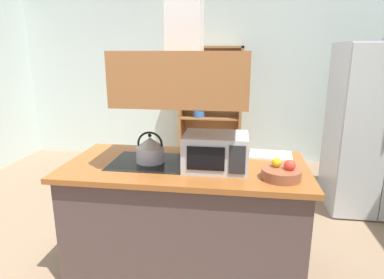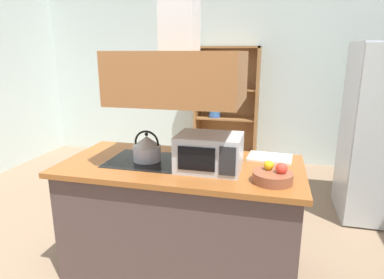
{
  "view_description": "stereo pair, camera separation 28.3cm",
  "coord_description": "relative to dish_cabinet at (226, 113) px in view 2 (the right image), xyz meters",
  "views": [
    {
      "loc": [
        0.63,
        -2.39,
        1.73
      ],
      "look_at": [
        0.24,
        0.33,
        1.0
      ],
      "focal_mm": 30.88,
      "sensor_mm": 36.0,
      "label": 1
    },
    {
      "loc": [
        0.9,
        -2.33,
        1.73
      ],
      "look_at": [
        0.24,
        0.33,
        1.0
      ],
      "focal_mm": 30.88,
      "sensor_mm": 36.0,
      "label": 2
    }
  ],
  "objects": [
    {
      "name": "ground_plane",
      "position": [
        -0.19,
        -2.78,
        -0.8
      ],
      "size": [
        7.8,
        7.8,
        0.0
      ],
      "primitive_type": "plane",
      "color": "#896E56"
    },
    {
      "name": "fruit_bowl",
      "position": [
        0.74,
        -3.02,
        0.14
      ],
      "size": [
        0.26,
        0.26,
        0.14
      ],
      "color": "brown",
      "rests_on": "kitchen_island"
    },
    {
      "name": "wall_back",
      "position": [
        -0.19,
        0.22,
        0.55
      ],
      "size": [
        6.0,
        0.12,
        2.7
      ],
      "primitive_type": "cube",
      "color": "silver",
      "rests_on": "ground"
    },
    {
      "name": "kitchen_island",
      "position": [
        0.05,
        -2.8,
        -0.35
      ],
      "size": [
        1.84,
        0.9,
        0.9
      ],
      "color": "#4C3B38",
      "rests_on": "ground"
    },
    {
      "name": "dish_cabinet",
      "position": [
        0.0,
        0.0,
        0.0
      ],
      "size": [
        0.97,
        0.4,
        1.81
      ],
      "color": "#926036",
      "rests_on": "ground"
    },
    {
      "name": "kettle",
      "position": [
        -0.22,
        -2.8,
        0.2
      ],
      "size": [
        0.22,
        0.22,
        0.24
      ],
      "color": "#B7BAC9",
      "rests_on": "kitchen_island"
    },
    {
      "name": "range_hood",
      "position": [
        0.05,
        -2.8,
        0.88
      ],
      "size": [
        0.9,
        0.7,
        1.32
      ],
      "color": "#9B5F33"
    },
    {
      "name": "cutting_board",
      "position": [
        0.71,
        -2.52,
        0.11
      ],
      "size": [
        0.36,
        0.27,
        0.02
      ],
      "primitive_type": "cube",
      "rotation": [
        0.0,
        0.0,
        -0.09
      ],
      "color": "white",
      "rests_on": "kitchen_island"
    },
    {
      "name": "microwave",
      "position": [
        0.29,
        -2.88,
        0.23
      ],
      "size": [
        0.46,
        0.35,
        0.26
      ],
      "color": "#B7BABF",
      "rests_on": "kitchen_island"
    }
  ]
}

